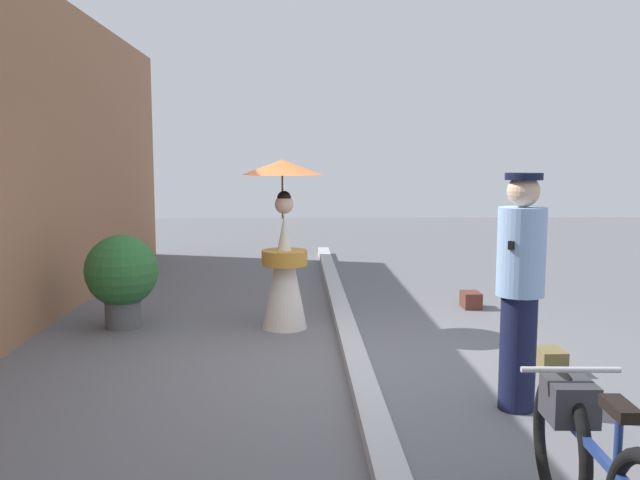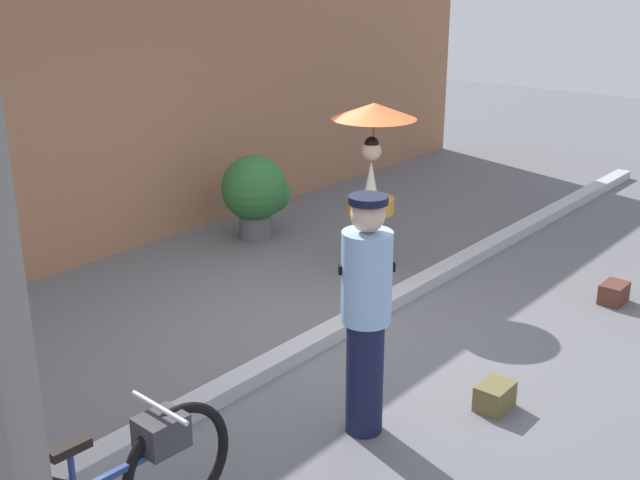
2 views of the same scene
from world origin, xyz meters
name	(u,v)px [view 1 (image 1 of 2)]	position (x,y,z in m)	size (l,w,h in m)	color
ground_plane	(354,360)	(0.00, 0.00, 0.00)	(30.00, 30.00, 0.00)	slate
sidewalk_curb	(354,354)	(0.00, 0.00, 0.06)	(14.00, 0.20, 0.12)	#B2B2B7
bicycle_near_officer	(594,475)	(-3.12, -0.79, 0.42)	(1.72, 0.48, 0.84)	black
person_officer	(520,285)	(-1.23, -1.08, 0.92)	(0.34, 0.34, 1.72)	#141938
person_with_parasol	(284,241)	(1.22, 0.65, 0.94)	(0.86, 0.86, 1.81)	silver
potted_plant_by_door	(124,275)	(1.33, 2.39, 0.57)	(0.80, 0.78, 1.01)	#59595B
backpack_on_pavement	(471,299)	(2.12, -1.63, 0.10)	(0.30, 0.21, 0.20)	#592D23
backpack_spare	(551,360)	(-0.38, -1.66, 0.10)	(0.29, 0.21, 0.20)	brown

